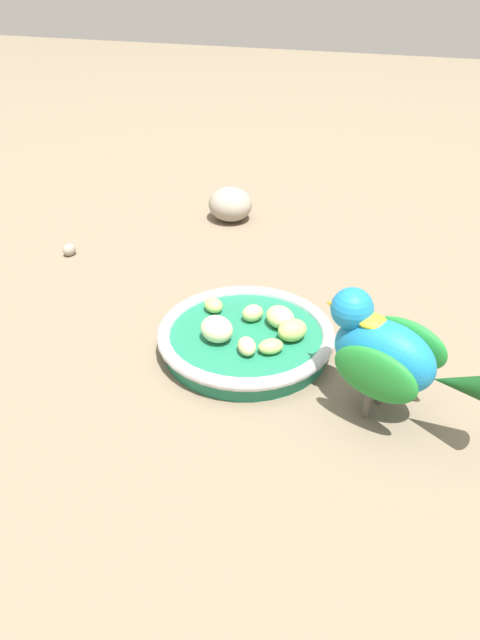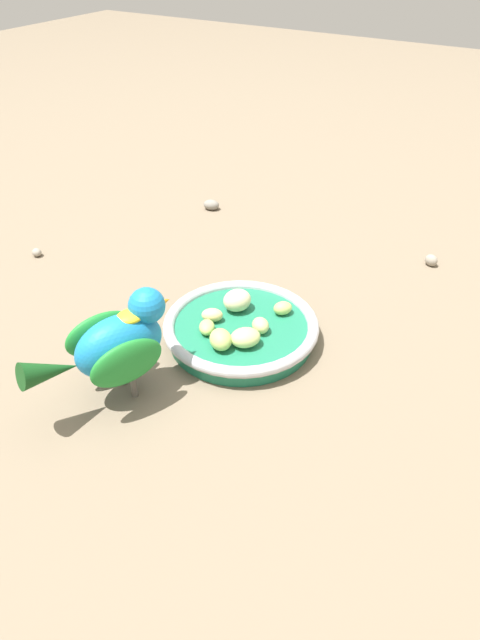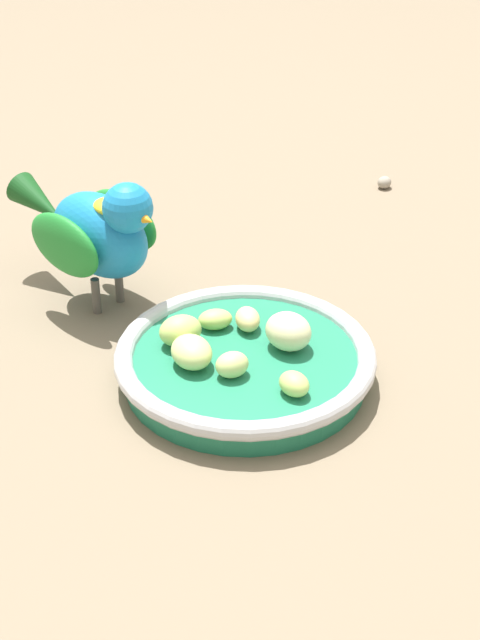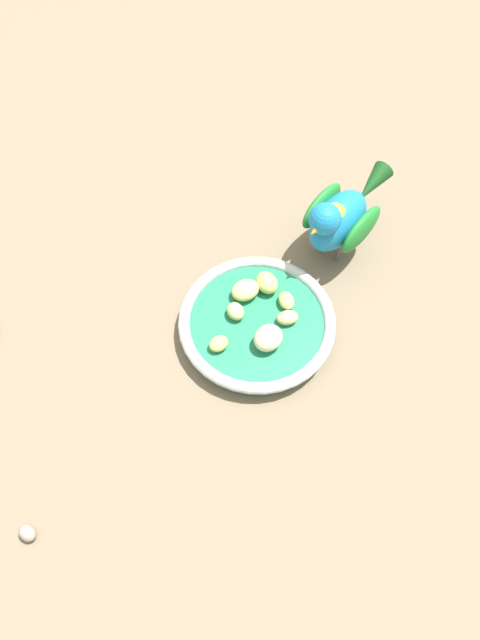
% 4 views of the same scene
% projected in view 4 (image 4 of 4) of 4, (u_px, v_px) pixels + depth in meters
% --- Properties ---
extents(ground_plane, '(4.00, 4.00, 0.00)m').
position_uv_depth(ground_plane, '(275.00, 342.00, 0.70)').
color(ground_plane, '#756651').
extents(feeding_bowl, '(0.20, 0.20, 0.03)m').
position_uv_depth(feeding_bowl, '(257.00, 324.00, 0.69)').
color(feeding_bowl, '#1E7251').
rests_on(feeding_bowl, ground_plane).
extents(apple_piece_0, '(0.05, 0.05, 0.02)m').
position_uv_depth(apple_piece_0, '(245.00, 290.00, 0.70)').
color(apple_piece_0, '#C6D17A').
rests_on(apple_piece_0, feeding_bowl).
extents(apple_piece_1, '(0.05, 0.05, 0.03)m').
position_uv_depth(apple_piece_1, '(268.00, 338.00, 0.66)').
color(apple_piece_1, beige).
rests_on(apple_piece_1, feeding_bowl).
extents(apple_piece_2, '(0.03, 0.03, 0.02)m').
position_uv_depth(apple_piece_2, '(288.00, 318.00, 0.68)').
color(apple_piece_2, '#E5C67F').
rests_on(apple_piece_2, feeding_bowl).
extents(apple_piece_3, '(0.04, 0.04, 0.02)m').
position_uv_depth(apple_piece_3, '(267.00, 283.00, 0.70)').
color(apple_piece_3, '#B2CC66').
rests_on(apple_piece_3, feeding_bowl).
extents(apple_piece_4, '(0.03, 0.03, 0.02)m').
position_uv_depth(apple_piece_4, '(219.00, 344.00, 0.66)').
color(apple_piece_4, '#B2CC66').
rests_on(apple_piece_4, feeding_bowl).
extents(apple_piece_5, '(0.03, 0.03, 0.02)m').
position_uv_depth(apple_piece_5, '(236.00, 311.00, 0.68)').
color(apple_piece_5, '#C6D17A').
rests_on(apple_piece_5, feeding_bowl).
extents(apple_piece_6, '(0.03, 0.03, 0.02)m').
position_uv_depth(apple_piece_6, '(286.00, 301.00, 0.69)').
color(apple_piece_6, '#B2CC66').
rests_on(apple_piece_6, feeding_bowl).
extents(parrot, '(0.17, 0.11, 0.13)m').
position_uv_depth(parrot, '(340.00, 217.00, 0.71)').
color(parrot, '#59544C').
rests_on(parrot, ground_plane).
extents(pebble_0, '(0.02, 0.02, 0.02)m').
position_uv_depth(pebble_0, '(27.00, 533.00, 0.57)').
color(pebble_0, gray).
rests_on(pebble_0, ground_plane).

